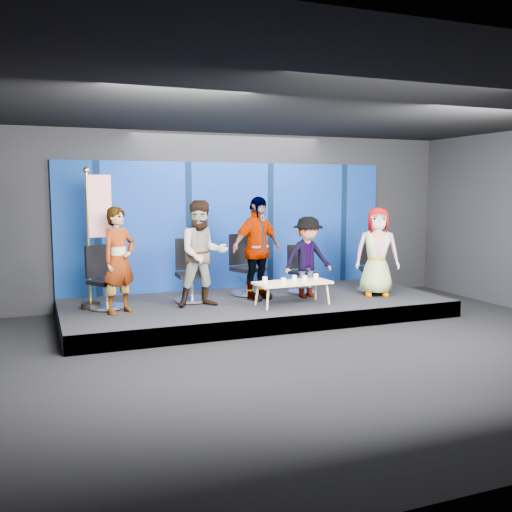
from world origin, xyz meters
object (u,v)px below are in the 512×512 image
at_px(panelist_a, 119,260).
at_px(panelist_d, 308,257).
at_px(chair_d, 300,277).
at_px(mug_e, 316,276).
at_px(panelist_e, 377,252).
at_px(mug_d, 305,278).
at_px(chair_e, 372,274).
at_px(mug_a, 265,280).
at_px(coffee_table, 293,283).
at_px(flag_stand, 96,234).
at_px(chair_a, 104,288).
at_px(chair_b, 191,281).
at_px(panelist_b, 203,254).
at_px(chair_c, 246,275).
at_px(panelist_c, 257,248).
at_px(mug_c, 294,278).
at_px(mug_b, 283,281).

distance_m(panelist_a, panelist_d, 3.54).
xyz_separation_m(chair_d, mug_e, (-0.13, -0.93, 0.16)).
distance_m(panelist_e, mug_d, 1.74).
height_order(panelist_d, chair_e, panelist_d).
xyz_separation_m(chair_e, mug_a, (-2.60, -0.62, 0.12)).
bearing_deg(coffee_table, flag_stand, 163.78).
relative_size(panelist_e, mug_e, 16.94).
bearing_deg(chair_a, mug_d, -47.84).
bearing_deg(chair_b, mug_e, -20.90).
bearing_deg(panelist_b, mug_e, -8.85).
height_order(chair_b, coffee_table, chair_b).
xyz_separation_m(chair_c, panelist_c, (0.02, -0.51, 0.57)).
distance_m(panelist_b, panelist_d, 2.09).
xyz_separation_m(panelist_a, mug_d, (3.20, -0.46, -0.42)).
height_order(mug_e, flag_stand, flag_stand).
distance_m(chair_b, mug_a, 1.43).
bearing_deg(panelist_c, mug_c, -74.09).
xyz_separation_m(panelist_c, mug_b, (0.17, -0.85, -0.50)).
height_order(chair_b, flag_stand, flag_stand).
bearing_deg(mug_d, coffee_table, 170.85).
height_order(chair_d, mug_d, chair_d).
bearing_deg(panelist_b, panelist_e, -2.48).
bearing_deg(chair_c, mug_d, -83.59).
bearing_deg(mug_e, mug_b, -163.89).
bearing_deg(chair_e, mug_c, -139.03).
height_order(mug_c, mug_d, same).
relative_size(chair_d, mug_d, 9.57).
relative_size(panelist_a, panelist_d, 1.15).
xyz_separation_m(chair_a, mug_d, (3.40, -0.92, 0.11)).
xyz_separation_m(panelist_c, mug_e, (0.92, -0.63, -0.49)).
relative_size(panelist_e, mug_b, 17.26).
bearing_deg(chair_c, panelist_c, -108.41).
bearing_deg(chair_b, panelist_b, -78.92).
bearing_deg(panelist_e, panelist_a, -158.21).
bearing_deg(chair_b, panelist_a, -156.71).
bearing_deg(chair_e, mug_d, -134.62).
height_order(panelist_e, mug_c, panelist_e).
bearing_deg(mug_b, chair_b, 141.41).
distance_m(chair_c, mug_d, 1.42).
bearing_deg(panelist_c, chair_b, 147.45).
height_order(panelist_d, flag_stand, flag_stand).
height_order(chair_b, mug_b, chair_b).
xyz_separation_m(coffee_table, mug_c, (0.07, 0.08, 0.08)).
xyz_separation_m(panelist_b, chair_c, (1.10, 0.76, -0.54)).
height_order(panelist_a, panelist_d, panelist_a).
relative_size(panelist_c, chair_e, 1.82).
distance_m(chair_c, mug_b, 1.37).
relative_size(panelist_a, mug_b, 17.85).
height_order(panelist_d, panelist_e, panelist_e).
relative_size(chair_e, mug_a, 10.32).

